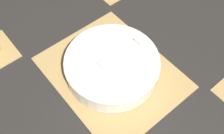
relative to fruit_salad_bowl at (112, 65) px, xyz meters
The scene contains 3 objects.
ground_plane 0.04m from the fruit_salad_bowl, 85.42° to the left, with size 6.00×6.00×0.00m, color black.
bamboo_mat_center 0.04m from the fruit_salad_bowl, 85.42° to the left, with size 0.44×0.36×0.01m.
fruit_salad_bowl is the anchor object (origin of this frame).
Camera 1 is at (-0.36, 0.30, 0.73)m, focal length 42.00 mm.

